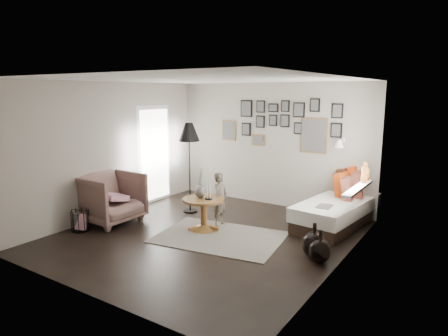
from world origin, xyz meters
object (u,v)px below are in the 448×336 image
Objects in this scene: magazine_basket at (80,220)px; demijohn_large at (314,245)px; armchair at (110,198)px; pedestal_table at (204,215)px; vase at (200,189)px; child at (220,200)px; floor_lamp at (189,135)px; demijohn_small at (320,251)px; daybed at (339,207)px.

magazine_basket is 0.75× the size of demijohn_large.
pedestal_table is at bearing -68.78° from armchair.
vase reaches higher than armchair.
vase reaches higher than child.
floor_lamp is at bearing 140.20° from pedestal_table.
pedestal_table reaches higher than demijohn_small.
floor_lamp is at bearing 162.90° from demijohn_small.
vase is 1.76m from armchair.
daybed is at bearing 18.48° from floor_lamp.
vase is (-0.08, 0.02, 0.47)m from pedestal_table.
daybed is at bearing 39.71° from vase.
daybed reaches higher than magazine_basket.
demijohn_small is 2.18m from child.
demijohn_large reaches higher than demijohn_small.
pedestal_table is 0.34× the size of daybed.
magazine_basket is at bearing 125.51° from child.
child is (1.83, 0.94, 0.03)m from armchair.
armchair is (-1.71, -0.60, 0.20)m from pedestal_table.
vase is 0.24× the size of daybed.
child reaches higher than magazine_basket.
daybed is (1.96, 1.63, -0.41)m from vase.
floor_lamp is 3.44× the size of demijohn_large.
demijohn_large is 2.02m from child.
armchair is at bearing 81.89° from magazine_basket.
armchair reaches higher than demijohn_large.
pedestal_table is 0.72× the size of armchair.
floor_lamp is 3.35m from demijohn_large.
floor_lamp is at bearing -154.65° from daybed.
demijohn_small is at bearing -73.34° from daybed.
child is (1.92, 1.56, 0.31)m from magazine_basket.
demijohn_large is at bearing -106.36° from child.
vase is at bearing -67.29° from armchair.
floor_lamp is 1.51m from child.
child is at bearing 70.30° from pedestal_table.
vase is 0.45m from child.
demijohn_large is (2.15, -0.12, -0.53)m from vase.
floor_lamp reaches higher than magazine_basket.
floor_lamp is (0.83, 1.33, 1.10)m from armchair.
demijohn_small is at bearing -42.12° from demijohn_large.
pedestal_table is 2.50m from daybed.
floor_lamp is 1.84× the size of child.
daybed is 3.16m from floor_lamp.
pedestal_table is 1.86× the size of magazine_basket.
pedestal_table is at bearing 174.33° from demijohn_small.
vase reaches higher than demijohn_small.
demijohn_large is at bearing 137.88° from demijohn_small.
magazine_basket is 2.49m from child.
demijohn_large is 1.10× the size of demijohn_small.
vase reaches higher than daybed.
child is (-2.08, 0.56, 0.31)m from demijohn_small.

